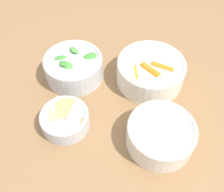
{
  "coord_description": "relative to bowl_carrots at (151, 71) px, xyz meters",
  "views": [
    {
      "loc": [
        0.39,
        -0.0,
        1.27
      ],
      "look_at": [
        0.0,
        -0.02,
        0.78
      ],
      "focal_mm": 40.0,
      "sensor_mm": 36.0,
      "label": 1
    }
  ],
  "objects": [
    {
      "name": "bowl_carrots",
      "position": [
        0.0,
        0.0,
        0.0
      ],
      "size": [
        0.18,
        0.18,
        0.07
      ],
      "color": "silver",
      "rests_on": "dining_table"
    },
    {
      "name": "bowl_beans_hotdog",
      "position": [
        0.19,
        0.02,
        -0.01
      ],
      "size": [
        0.15,
        0.15,
        0.06
      ],
      "color": "silver",
      "rests_on": "dining_table"
    },
    {
      "name": "dining_table",
      "position": [
        0.08,
        -0.08,
        -0.15
      ],
      "size": [
        1.04,
        0.98,
        0.75
      ],
      "color": "olive",
      "rests_on": "ground_plane"
    },
    {
      "name": "bowl_greens",
      "position": [
        -0.0,
        -0.21,
        -0.0
      ],
      "size": [
        0.16,
        0.16,
        0.08
      ],
      "color": "silver",
      "rests_on": "dining_table"
    },
    {
      "name": "bowl_cookies",
      "position": [
        0.16,
        -0.21,
        -0.01
      ],
      "size": [
        0.11,
        0.11,
        0.05
      ],
      "color": "silver",
      "rests_on": "dining_table"
    }
  ]
}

